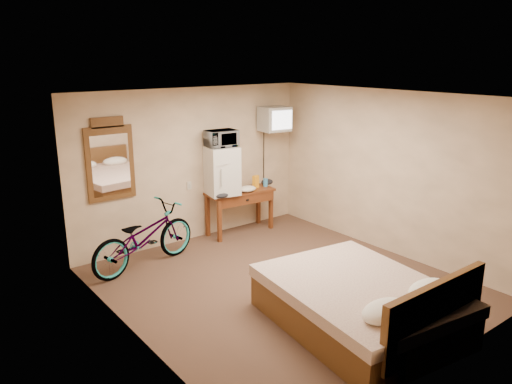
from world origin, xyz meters
TOP-DOWN VIEW (x-y plane):
  - room at (-0.00, 0.00)m, footprint 4.60×4.64m
  - desk at (0.76, 2.00)m, footprint 1.23×0.57m
  - mini_fridge at (0.40, 2.03)m, footprint 0.57×0.55m
  - microwave at (0.40, 2.03)m, footprint 0.52×0.37m
  - snack_bag at (1.09, 2.01)m, footprint 0.12×0.08m
  - blue_cup at (1.29, 1.99)m, footprint 0.08×0.08m
  - cloth_cream at (0.82, 1.90)m, footprint 0.32×0.24m
  - cloth_dark_a at (0.26, 1.85)m, footprint 0.23×0.17m
  - cloth_dark_b at (1.38, 2.06)m, footprint 0.23×0.18m
  - crt_television at (1.51, 2.02)m, footprint 0.52×0.60m
  - wall_mirror at (-1.39, 2.27)m, footprint 0.72×0.04m
  - bicycle at (-1.20, 1.69)m, footprint 1.84×0.96m
  - bed at (-0.02, -1.37)m, footprint 1.89×2.34m

SIDE VIEW (x-z plane):
  - bed at x=-0.02m, z-range -0.16..0.74m
  - bicycle at x=-1.20m, z-range 0.00..0.92m
  - desk at x=0.76m, z-range 0.24..0.99m
  - cloth_dark_a at x=0.26m, z-range 0.75..0.84m
  - cloth_cream at x=0.82m, z-range 0.75..0.85m
  - cloth_dark_b at x=1.38m, z-range 0.75..0.85m
  - blue_cup at x=1.29m, z-range 0.75..0.89m
  - snack_bag at x=1.09m, z-range 0.75..0.97m
  - mini_fridge at x=0.40m, z-range 0.75..1.55m
  - room at x=0.00m, z-range 0.00..2.50m
  - wall_mirror at x=-1.39m, z-range 0.90..2.12m
  - microwave at x=0.40m, z-range 1.55..1.82m
  - crt_television at x=1.51m, z-range 1.71..2.13m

